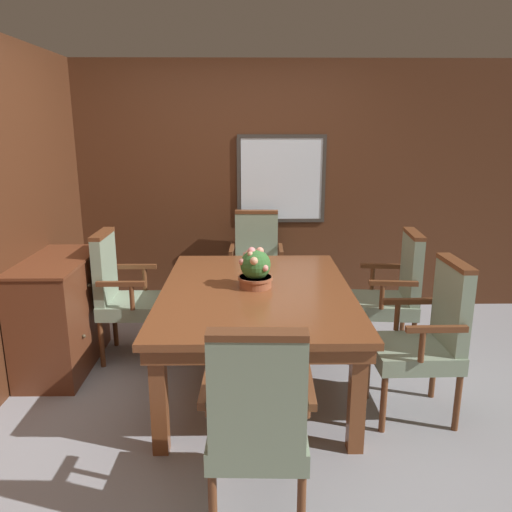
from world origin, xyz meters
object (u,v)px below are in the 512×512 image
chair_right_near (427,335)px  chair_right_far (392,291)px  chair_head_far (256,262)px  chair_head_near (257,419)px  chair_left_far (123,291)px  dining_table (256,300)px  potted_plant (255,269)px  sideboard_cabinet (61,314)px

chair_right_near → chair_right_far: (0.02, 0.86, 0.00)m
chair_right_far → chair_head_far: size_ratio=1.00×
chair_head_near → chair_left_far: size_ratio=1.00×
dining_table → chair_left_far: chair_left_far is taller
dining_table → potted_plant: 0.22m
chair_head_near → chair_head_far: same height
dining_table → sideboard_cabinet: bearing=169.6°
chair_right_near → potted_plant: chair_right_near is taller
chair_head_far → sideboard_cabinet: chair_head_far is taller
chair_head_near → potted_plant: (0.01, 1.39, 0.30)m
chair_head_near → sideboard_cabinet: chair_head_near is taller
chair_right_near → chair_right_far: size_ratio=1.00×
chair_right_near → chair_head_near: same height
chair_right_near → chair_head_far: bearing=-149.9°
chair_right_near → chair_head_far: size_ratio=1.00×
dining_table → potted_plant: size_ratio=6.29×
chair_right_far → potted_plant: size_ratio=3.54×
chair_head_far → chair_head_near: bearing=-89.3°
chair_head_far → sideboard_cabinet: size_ratio=1.07×
chair_left_far → potted_plant: bearing=-110.9°
dining_table → chair_right_far: size_ratio=1.78×
dining_table → chair_left_far: 1.15m
dining_table → chair_right_near: 1.17m
potted_plant → sideboard_cabinet: bearing=171.1°
dining_table → sideboard_cabinet: size_ratio=1.91×
chair_left_far → potted_plant: (1.05, -0.40, 0.30)m
dining_table → chair_left_far: bearing=157.2°
sideboard_cabinet → chair_right_far: bearing=3.3°
chair_right_near → sideboard_cabinet: chair_right_near is taller
dining_table → chair_right_near: size_ratio=1.78×
chair_right_far → chair_head_near: bearing=-27.1°
potted_plant → chair_left_far: bearing=158.9°
chair_right_far → chair_left_far: same height
dining_table → chair_head_near: bearing=-90.6°
potted_plant → sideboard_cabinet: potted_plant is taller
chair_left_far → chair_head_far: same height
dining_table → chair_head_far: (0.02, 1.31, -0.08)m
chair_left_far → chair_right_near: bearing=-112.2°
chair_head_near → chair_left_far: 2.08m
chair_right_far → chair_right_near: bearing=3.8°
potted_plant → chair_head_near: bearing=-90.3°
chair_left_far → chair_right_far: bearing=-90.3°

